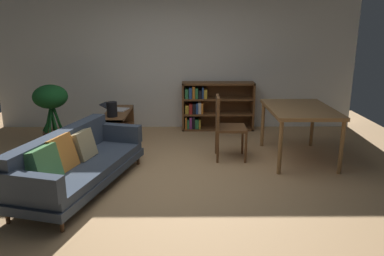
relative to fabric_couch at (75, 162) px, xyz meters
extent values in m
plane|color=tan|center=(1.11, 0.24, -0.35)|extent=(8.16, 8.16, 0.00)
cube|color=silver|center=(1.11, 2.94, 1.00)|extent=(6.80, 0.10, 2.70)
cylinder|color=#56351E|center=(0.63, 0.83, -0.28)|extent=(0.04, 0.04, 0.13)
cylinder|color=#56351E|center=(0.14, -0.99, -0.28)|extent=(0.04, 0.04, 0.13)
cylinder|color=#56351E|center=(0.03, 0.99, -0.28)|extent=(0.04, 0.04, 0.13)
cylinder|color=#56351E|center=(-0.46, -0.83, -0.28)|extent=(0.04, 0.04, 0.13)
cube|color=#384251|center=(0.09, 0.00, -0.17)|extent=(1.25, 2.17, 0.10)
cube|color=#384251|center=(0.09, 0.00, -0.07)|extent=(1.20, 2.08, 0.10)
cube|color=#384251|center=(-0.18, 0.07, 0.17)|extent=(0.69, 1.94, 0.37)
cube|color=#384251|center=(0.34, 0.92, 0.10)|extent=(0.72, 0.32, 0.24)
cube|color=#384251|center=(-0.16, -0.92, 0.10)|extent=(0.72, 0.32, 0.24)
cube|color=#4C894C|center=(-0.17, -0.51, 0.15)|extent=(0.32, 0.43, 0.41)
cube|color=orange|center=(-0.10, -0.16, 0.16)|extent=(0.31, 0.45, 0.42)
cube|color=tan|center=(0.03, 0.23, 0.14)|extent=(0.32, 0.40, 0.38)
cube|color=brown|center=(0.17, 2.38, -0.07)|extent=(0.38, 0.04, 0.55)
cube|color=brown|center=(0.17, 1.28, -0.07)|extent=(0.38, 0.04, 0.55)
cube|color=brown|center=(0.17, 1.83, -0.12)|extent=(0.38, 1.10, 0.04)
cube|color=brown|center=(0.17, 1.83, 0.18)|extent=(0.38, 1.14, 0.04)
cube|color=brown|center=(0.17, 1.83, -0.33)|extent=(0.38, 1.10, 0.04)
cube|color=silver|center=(0.19, 1.97, 0.21)|extent=(0.29, 0.33, 0.02)
cube|color=black|center=(-0.01, 2.02, 0.26)|extent=(0.26, 0.31, 0.10)
cylinder|color=black|center=(0.16, 1.50, 0.32)|extent=(0.16, 0.16, 0.23)
cylinder|color=slate|center=(0.16, 1.50, 0.36)|extent=(0.09, 0.09, 0.01)
cylinder|color=brown|center=(-0.84, 1.63, -0.22)|extent=(0.35, 0.35, 0.26)
cylinder|color=#195623|center=(-0.76, 1.63, 0.14)|extent=(0.18, 0.04, 0.47)
cylinder|color=#195623|center=(-0.79, 1.68, 0.18)|extent=(0.13, 0.15, 0.55)
cylinder|color=#195623|center=(-0.86, 1.69, 0.14)|extent=(0.08, 0.17, 0.47)
cylinder|color=#195623|center=(-0.93, 1.65, 0.07)|extent=(0.21, 0.07, 0.33)
cylinder|color=#195623|center=(-0.89, 1.61, 0.13)|extent=(0.16, 0.09, 0.44)
cylinder|color=#195623|center=(-0.83, 1.53, 0.13)|extent=(0.04, 0.23, 0.45)
cylinder|color=#195623|center=(-0.78, 1.56, 0.07)|extent=(0.14, 0.16, 0.34)
ellipsoid|color=#195623|center=(-0.84, 1.63, 0.50)|extent=(0.54, 0.54, 0.38)
cylinder|color=olive|center=(2.57, 1.67, 0.02)|extent=(0.06, 0.06, 0.73)
cylinder|color=olive|center=(2.57, 0.46, 0.02)|extent=(0.06, 0.06, 0.73)
cylinder|color=olive|center=(3.39, 1.67, 0.02)|extent=(0.06, 0.06, 0.73)
cylinder|color=olive|center=(3.39, 0.46, 0.02)|extent=(0.06, 0.06, 0.73)
cube|color=olive|center=(2.98, 1.06, 0.41)|extent=(0.92, 1.32, 0.05)
cylinder|color=brown|center=(2.19, 1.28, -0.12)|extent=(0.04, 0.04, 0.45)
cylinder|color=brown|center=(2.18, 0.88, -0.12)|extent=(0.04, 0.04, 0.45)
cylinder|color=brown|center=(1.79, 1.29, -0.12)|extent=(0.04, 0.04, 0.45)
cylinder|color=brown|center=(1.78, 0.89, -0.12)|extent=(0.04, 0.04, 0.45)
cube|color=brown|center=(1.99, 1.08, 0.12)|extent=(0.45, 0.45, 0.04)
cube|color=brown|center=(1.78, 1.09, 0.37)|extent=(0.04, 0.40, 0.46)
cube|color=brown|center=(1.25, 2.71, 0.11)|extent=(0.04, 0.33, 0.91)
cube|color=brown|center=(2.57, 2.71, 0.11)|extent=(0.04, 0.33, 0.91)
cube|color=brown|center=(1.91, 2.71, 0.54)|extent=(1.35, 0.33, 0.04)
cube|color=brown|center=(1.91, 2.71, -0.33)|extent=(1.35, 0.33, 0.04)
cube|color=brown|center=(1.91, 2.86, 0.11)|extent=(1.32, 0.04, 0.91)
cube|color=brown|center=(1.91, 2.71, -0.04)|extent=(1.32, 0.32, 0.04)
cube|color=brown|center=(1.91, 2.71, 0.25)|extent=(1.32, 0.32, 0.04)
cube|color=orange|center=(1.31, 2.70, -0.20)|extent=(0.03, 0.27, 0.22)
cube|color=#337F47|center=(1.35, 2.68, -0.22)|extent=(0.04, 0.20, 0.17)
cube|color=#993884|center=(1.40, 2.69, -0.20)|extent=(0.05, 0.23, 0.22)
cube|color=black|center=(1.45, 2.70, -0.19)|extent=(0.04, 0.27, 0.23)
cube|color=#337F47|center=(1.51, 2.68, -0.23)|extent=(0.07, 0.21, 0.17)
cube|color=gold|center=(1.57, 2.70, -0.23)|extent=(0.03, 0.27, 0.17)
cube|color=gold|center=(1.33, 2.68, 0.06)|extent=(0.07, 0.21, 0.16)
cube|color=red|center=(1.40, 2.70, 0.07)|extent=(0.06, 0.27, 0.18)
cube|color=black|center=(1.46, 2.69, 0.07)|extent=(0.06, 0.25, 0.19)
cube|color=#2D5199|center=(1.52, 2.69, 0.08)|extent=(0.04, 0.24, 0.20)
cube|color=silver|center=(1.56, 2.68, 0.09)|extent=(0.05, 0.20, 0.21)
cube|color=orange|center=(1.61, 2.70, 0.08)|extent=(0.04, 0.26, 0.20)
cube|color=#337F47|center=(1.32, 2.70, 0.36)|extent=(0.06, 0.27, 0.18)
cube|color=#2D5199|center=(1.39, 2.69, 0.37)|extent=(0.06, 0.26, 0.20)
cube|color=orange|center=(1.45, 2.70, 0.38)|extent=(0.05, 0.27, 0.23)
cube|color=#337F47|center=(1.51, 2.69, 0.37)|extent=(0.05, 0.25, 0.19)
cube|color=black|center=(1.57, 2.70, 0.35)|extent=(0.06, 0.27, 0.15)
cube|color=#2D5199|center=(1.62, 2.68, 0.37)|extent=(0.03, 0.20, 0.21)
cube|color=gold|center=(1.67, 2.70, 0.35)|extent=(0.06, 0.26, 0.17)
camera|label=1|loc=(1.37, -4.22, 1.58)|focal=34.91mm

